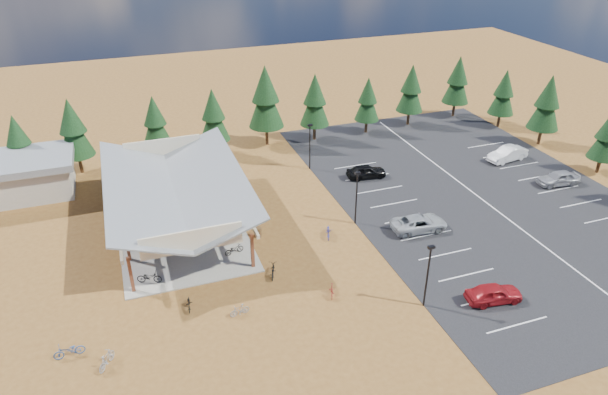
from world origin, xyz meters
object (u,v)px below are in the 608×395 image
(bike_1, at_px, (151,244))
(bike_8, at_px, (189,303))
(lamp_post_1, at_px, (357,194))
(bike_9, at_px, (106,360))
(car_9, at_px, (507,154))
(lamp_post_0, at_px, (428,272))
(car_4, at_px, (366,171))
(bike_3, at_px, (149,199))
(bike_14, at_px, (328,231))
(trash_bin_0, at_px, (258,232))
(car_0, at_px, (494,293))
(bike_13, at_px, (240,310))
(outbuilding, at_px, (17,176))
(car_8, at_px, (559,178))
(bike_16, at_px, (258,215))
(bike_4, at_px, (234,249))
(bike_5, at_px, (202,219))
(bike_7, at_px, (203,180))
(bike_11, at_px, (332,290))
(bike_6, at_px, (200,216))
(bike_2, at_px, (152,207))
(car_2, at_px, (419,223))
(bike_0, at_px, (149,277))
(trash_bin_1, at_px, (246,212))
(bike_10, at_px, (69,351))
(lamp_post_2, at_px, (310,143))
(bike_12, at_px, (273,271))

(bike_1, height_order, bike_8, bike_1)
(lamp_post_1, height_order, bike_9, lamp_post_1)
(car_9, bearing_deg, lamp_post_0, -57.91)
(lamp_post_0, xyz_separation_m, car_4, (4.84, 19.98, -2.23))
(bike_3, bearing_deg, bike_14, -120.48)
(trash_bin_0, bearing_deg, bike_3, 132.76)
(bike_8, xyz_separation_m, car_0, (20.94, -6.63, 0.32))
(bike_9, bearing_deg, bike_13, -135.77)
(outbuilding, distance_m, car_8, 54.10)
(bike_3, distance_m, car_4, 22.07)
(lamp_post_1, bearing_deg, bike_16, 155.91)
(bike_4, height_order, bike_16, bike_4)
(trash_bin_0, bearing_deg, car_0, -45.48)
(bike_8, bearing_deg, car_4, 42.01)
(bike_5, bearing_deg, bike_3, 43.15)
(bike_13, bearing_deg, bike_5, 171.18)
(bike_7, bearing_deg, car_0, -141.95)
(bike_11, relative_size, car_4, 0.37)
(bike_9, relative_size, bike_14, 0.93)
(lamp_post_0, height_order, car_4, lamp_post_0)
(bike_6, xyz_separation_m, bike_14, (10.03, -6.27, -0.06))
(bike_2, relative_size, bike_16, 1.04)
(outbuilding, xyz_separation_m, bike_2, (11.90, -7.76, -1.50))
(bike_1, xyz_separation_m, car_2, (22.55, -4.77, 0.11))
(lamp_post_1, distance_m, bike_0, 18.72)
(bike_5, bearing_deg, lamp_post_1, -103.34)
(bike_6, bearing_deg, trash_bin_1, -83.79)
(bike_11, height_order, car_8, car_8)
(car_0, bearing_deg, outbuilding, 57.46)
(bike_13, distance_m, bike_16, 13.07)
(bike_2, distance_m, bike_10, 18.39)
(bike_6, distance_m, bike_10, 17.61)
(bike_5, xyz_separation_m, bike_10, (-10.89, -13.25, -0.05))
(lamp_post_2, distance_m, bike_10, 31.82)
(outbuilding, height_order, bike_12, outbuilding)
(bike_10, height_order, car_9, car_9)
(trash_bin_0, xyz_separation_m, bike_5, (-4.17, 3.65, 0.10))
(bike_3, height_order, car_4, car_4)
(trash_bin_1, bearing_deg, outbuilding, 149.95)
(car_0, bearing_deg, trash_bin_0, 52.76)
(bike_3, relative_size, car_4, 0.41)
(bike_7, relative_size, car_4, 0.42)
(car_9, bearing_deg, car_2, -68.96)
(outbuilding, height_order, bike_7, outbuilding)
(car_0, height_order, car_9, car_9)
(bike_9, distance_m, bike_16, 19.57)
(lamp_post_2, bearing_deg, trash_bin_1, -140.15)
(lamp_post_2, distance_m, bike_7, 11.83)
(bike_9, height_order, car_9, car_9)
(bike_0, bearing_deg, bike_11, -95.72)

